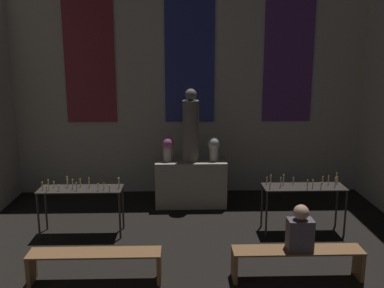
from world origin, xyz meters
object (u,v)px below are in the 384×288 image
Objects in this scene: flower_vase_left at (168,147)px; candle_rack_right at (304,192)px; person_seated at (300,230)px; statue at (191,128)px; pew_back_left at (95,260)px; candle_rack_left at (81,194)px; altar at (191,183)px; pew_back_right at (297,257)px; flower_vase_right at (214,147)px.

candle_rack_right is at bearing -30.28° from flower_vase_left.
person_seated is at bearing -107.73° from candle_rack_right.
statue is 1.03× the size of candle_rack_right.
pew_back_left is at bearing -154.28° from candle_rack_right.
candle_rack_left is at bearing 154.44° from person_seated.
pew_back_left is at bearing -114.97° from altar.
candle_rack_left is 3.85m from pew_back_right.
statue is 1.03× the size of candle_rack_left.
pew_back_right is (-0.55, -1.66, -0.43)m from candle_rack_right.
flower_vase_left reaches higher than candle_rack_right.
statue is at bearing 0.00° from flower_vase_left.
statue is at bearing 114.97° from pew_back_right.
altar is 2.48m from candle_rack_right.
pew_back_left is (0.55, -1.66, -0.43)m from candle_rack_left.
candle_rack_right is (2.00, -1.45, 0.27)m from altar.
person_seated is at bearing -64.73° from statue.
candle_rack_left is (-1.51, -1.45, -0.51)m from flower_vase_left.
flower_vase_right reaches higher than altar.
flower_vase_left is (-0.48, 0.00, -0.41)m from statue.
candle_rack_right is at bearing 71.65° from pew_back_right.
flower_vase_right is 0.34× the size of candle_rack_right.
pew_back_right is at bearing 180.00° from person_seated.
statue is 2.64m from candle_rack_right.
candle_rack_left and candle_rack_right have the same top height.
pew_back_right is at bearing -65.03° from statue.
flower_vase_left reaches higher than candle_rack_left.
candle_rack_right is 1.80m from pew_back_right.
candle_rack_right is (4.00, 0.00, -0.00)m from candle_rack_left.
person_seated is (1.95, -3.11, -0.52)m from flower_vase_left.
flower_vase_left reaches higher than person_seated.
statue is 0.80× the size of pew_back_left.
pew_back_left is at bearing 180.00° from person_seated.
pew_back_left is at bearing -107.23° from flower_vase_left.
statue is (0.00, 0.00, 1.19)m from altar.
pew_back_left is (-1.45, -3.11, -1.35)m from statue.
flower_vase_right is at bearing 58.14° from pew_back_left.
statue is at bearing 0.00° from altar.
person_seated is (0.98, -3.11, -0.52)m from flower_vase_right.
pew_back_right is at bearing -58.14° from flower_vase_left.
statue is at bearing 144.05° from candle_rack_right.
flower_vase_right is 0.34× the size of candle_rack_left.
candle_rack_right is at bearing -43.74° from flower_vase_right.
statue is 0.80× the size of pew_back_right.
candle_rack_left is 3.84m from person_seated.
pew_back_right is (0.96, -3.11, -0.94)m from flower_vase_right.
candle_rack_right reaches higher than pew_back_right.
altar is 3.44m from pew_back_left.
flower_vase_left is at bearing 72.77° from pew_back_left.
person_seated is (1.47, -3.11, 0.26)m from altar.
person_seated reaches higher than pew_back_right.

